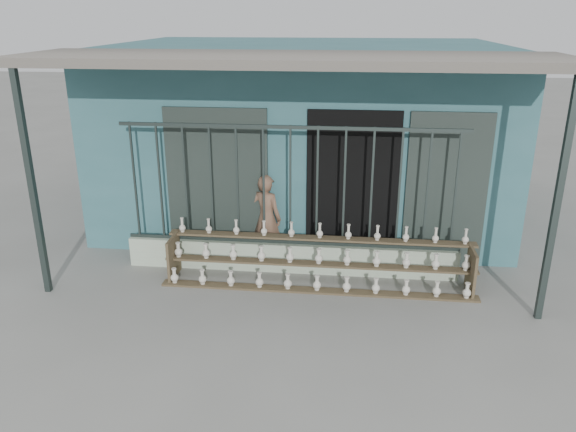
# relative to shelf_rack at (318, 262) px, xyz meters

# --- Properties ---
(ground) EXTENTS (60.00, 60.00, 0.00)m
(ground) POSITION_rel_shelf_rack_xyz_m (-0.45, -0.89, -0.36)
(ground) COLOR slate
(workshop_building) EXTENTS (7.40, 6.60, 3.21)m
(workshop_building) POSITION_rel_shelf_rack_xyz_m (-0.45, 3.34, 1.26)
(workshop_building) COLOR #2F5E64
(workshop_building) RESTS_ON ground
(parapet_wall) EXTENTS (5.00, 0.20, 0.45)m
(parapet_wall) POSITION_rel_shelf_rack_xyz_m (-0.45, 0.41, -0.13)
(parapet_wall) COLOR #ABBEA3
(parapet_wall) RESTS_ON ground
(security_fence) EXTENTS (5.00, 0.04, 1.80)m
(security_fence) POSITION_rel_shelf_rack_xyz_m (-0.45, 0.41, 0.99)
(security_fence) COLOR #283330
(security_fence) RESTS_ON parapet_wall
(shelf_rack) EXTENTS (4.50, 0.68, 0.85)m
(shelf_rack) POSITION_rel_shelf_rack_xyz_m (0.00, 0.00, 0.00)
(shelf_rack) COLOR brown
(shelf_rack) RESTS_ON ground
(elderly_woman) EXTENTS (0.60, 0.51, 1.40)m
(elderly_woman) POSITION_rel_shelf_rack_xyz_m (-0.87, 0.81, 0.34)
(elderly_woman) COLOR brown
(elderly_woman) RESTS_ON ground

